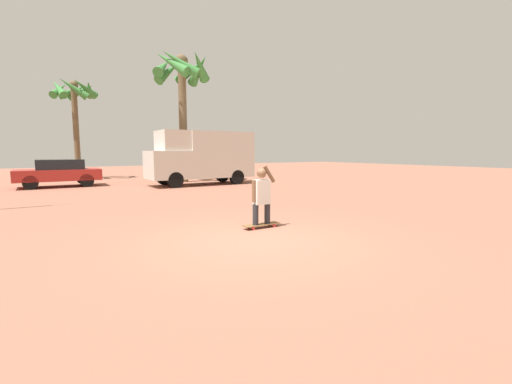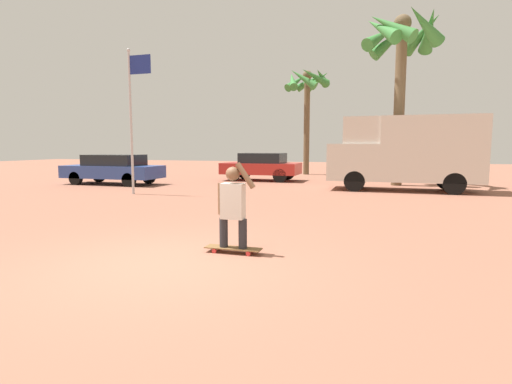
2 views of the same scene
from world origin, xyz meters
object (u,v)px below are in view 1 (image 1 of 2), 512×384
at_px(parked_car_red, 59,172).
at_px(palm_tree_center_background, 75,97).
at_px(skateboard, 261,225).
at_px(camper_van, 203,156).
at_px(person_skateboarder, 261,193).
at_px(palm_tree_near_van, 182,78).

distance_m(parked_car_red, palm_tree_center_background, 7.14).
relative_size(skateboard, palm_tree_center_background, 0.15).
relative_size(skateboard, camper_van, 0.17).
bearing_deg(person_skateboarder, skateboard, -0.00).
xyz_separation_m(person_skateboarder, palm_tree_center_background, (-2.17, 18.98, 4.53)).
bearing_deg(palm_tree_near_van, skateboard, -102.99).
distance_m(palm_tree_near_van, palm_tree_center_background, 7.89).
relative_size(palm_tree_near_van, palm_tree_center_background, 1.16).
bearing_deg(camper_van, person_skateboarder, -106.63).
height_order(skateboard, person_skateboarder, person_skateboarder).
relative_size(skateboard, palm_tree_near_van, 0.13).
bearing_deg(palm_tree_center_background, palm_tree_near_van, -48.56).
distance_m(person_skateboarder, palm_tree_center_background, 19.64).
bearing_deg(palm_tree_near_van, camper_van, -84.49).
relative_size(person_skateboarder, camper_van, 0.25).
bearing_deg(palm_tree_center_background, camper_van, -56.36).
bearing_deg(parked_car_red, palm_tree_near_van, -5.25).
relative_size(person_skateboarder, parked_car_red, 0.36).
relative_size(camper_van, palm_tree_center_background, 0.88).
height_order(camper_van, parked_car_red, camper_van).
distance_m(parked_car_red, palm_tree_near_van, 8.53).
bearing_deg(palm_tree_center_background, skateboard, -83.47).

